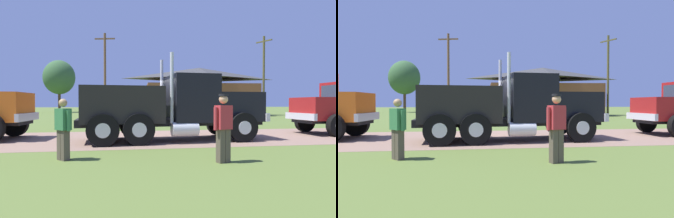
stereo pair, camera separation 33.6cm
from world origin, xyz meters
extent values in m
plane|color=#586C2E|center=(0.00, 0.00, 0.00)|extent=(200.00, 200.00, 0.00)
cube|color=#8B6B58|center=(0.00, 0.00, 0.00)|extent=(120.00, 6.09, 0.01)
cube|color=black|center=(0.26, -0.89, 0.76)|extent=(7.47, 2.07, 0.28)
cube|color=black|center=(2.96, -0.72, 1.36)|extent=(2.10, 2.21, 1.20)
cube|color=silver|center=(3.99, -0.65, 0.94)|extent=(0.31, 2.29, 0.32)
cube|color=black|center=(1.10, -0.84, 1.70)|extent=(1.93, 2.50, 1.88)
cube|color=#2D3D4C|center=(2.00, -0.78, 2.07)|extent=(0.17, 1.99, 0.83)
cylinder|color=silver|center=(0.03, 0.04, 2.08)|extent=(0.14, 0.14, 2.65)
cylinder|color=silver|center=(0.15, -1.85, 2.08)|extent=(0.14, 0.14, 2.65)
cylinder|color=silver|center=(0.63, -1.92, 0.54)|extent=(1.03, 0.58, 0.52)
cube|color=black|center=(-1.70, -1.02, 1.45)|extent=(3.19, 2.58, 1.38)
cylinder|color=black|center=(2.79, 0.47, 0.57)|extent=(1.16, 0.37, 1.14)
cylinder|color=silver|center=(2.77, 0.63, 0.57)|extent=(0.52, 0.07, 0.51)
cylinder|color=black|center=(2.94, -1.91, 0.57)|extent=(1.16, 0.37, 1.14)
cylinder|color=silver|center=(2.95, -2.07, 0.57)|extent=(0.52, 0.07, 0.51)
cylinder|color=black|center=(-2.50, 0.12, 0.57)|extent=(1.16, 0.37, 1.14)
cylinder|color=silver|center=(-2.51, 0.28, 0.57)|extent=(0.52, 0.07, 0.51)
cylinder|color=black|center=(-2.34, -2.26, 0.57)|extent=(1.16, 0.37, 1.14)
cylinder|color=silver|center=(-2.33, -2.42, 0.57)|extent=(0.52, 0.07, 0.51)
cylinder|color=black|center=(-1.25, 0.20, 0.57)|extent=(1.16, 0.37, 1.14)
cylinder|color=silver|center=(-1.26, 0.36, 0.57)|extent=(0.52, 0.07, 0.51)
cylinder|color=black|center=(-1.10, -2.18, 0.57)|extent=(1.16, 0.37, 1.14)
cylinder|color=silver|center=(-1.09, -2.34, 0.57)|extent=(0.52, 0.07, 0.51)
cube|color=orange|center=(-6.50, 0.37, 1.36)|extent=(1.80, 2.09, 1.20)
cube|color=silver|center=(-5.60, 0.33, 0.94)|extent=(0.28, 2.20, 0.32)
cylinder|color=black|center=(-6.52, 1.52, 0.57)|extent=(1.15, 0.36, 1.14)
cylinder|color=silver|center=(-6.51, 1.68, 0.57)|extent=(0.51, 0.07, 0.51)
cube|color=maroon|center=(7.75, 0.16, 1.24)|extent=(1.89, 2.03, 1.09)
cube|color=silver|center=(6.77, 0.15, 0.88)|extent=(0.19, 2.20, 0.32)
cylinder|color=black|center=(7.83, 1.31, 0.51)|extent=(1.02, 0.31, 1.02)
cylinder|color=silver|center=(7.83, 1.47, 0.51)|extent=(0.46, 0.05, 0.46)
cube|color=#B22D33|center=(0.87, -5.38, 1.15)|extent=(0.45, 0.37, 0.60)
sphere|color=tan|center=(0.87, -5.38, 1.61)|extent=(0.23, 0.23, 0.23)
cylinder|color=black|center=(0.87, -5.38, 1.71)|extent=(0.24, 0.24, 0.06)
cube|color=brown|center=(0.95, -5.35, 0.42)|extent=(0.21, 0.22, 0.85)
cube|color=brown|center=(0.79, -5.41, 0.42)|extent=(0.21, 0.22, 0.85)
cylinder|color=#B22D33|center=(1.10, -5.30, 1.12)|extent=(0.10, 0.10, 0.57)
cylinder|color=#B22D33|center=(0.64, -5.46, 1.12)|extent=(0.10, 0.10, 0.57)
cube|color=#33723F|center=(-3.21, -4.44, 1.08)|extent=(0.47, 0.48, 0.57)
sphere|color=tan|center=(-3.21, -4.44, 1.52)|extent=(0.22, 0.22, 0.22)
cube|color=brown|center=(-3.15, -4.50, 0.40)|extent=(0.24, 0.24, 0.80)
cube|color=brown|center=(-3.27, -4.37, 0.40)|extent=(0.24, 0.24, 0.80)
cylinder|color=#33723F|center=(-3.04, -4.62, 1.06)|extent=(0.10, 0.10, 0.54)
cylinder|color=#33723F|center=(-3.38, -4.25, 1.06)|extent=(0.10, 0.10, 0.54)
cube|color=brown|center=(7.65, 21.63, 1.89)|extent=(13.27, 7.73, 3.79)
pyramid|color=#3A3A3A|center=(7.65, 21.63, 5.20)|extent=(13.94, 8.12, 1.42)
cube|color=black|center=(5.53, 18.17, 1.10)|extent=(1.80, 0.15, 2.20)
cylinder|color=brown|center=(-3.62, 18.94, 4.54)|extent=(0.26, 0.26, 9.08)
cube|color=brown|center=(-3.62, 18.94, 8.48)|extent=(2.18, 0.62, 0.14)
cylinder|color=brown|center=(14.74, 18.82, 4.71)|extent=(0.26, 0.26, 9.42)
cube|color=brown|center=(14.74, 18.82, 8.82)|extent=(1.05, 2.06, 0.14)
cylinder|color=#513823|center=(-12.20, 36.80, 1.89)|extent=(0.44, 0.44, 3.78)
ellipsoid|color=#365C32|center=(-12.20, 36.80, 5.83)|extent=(5.14, 5.14, 5.66)
camera|label=1|loc=(-1.63, -12.17, 1.50)|focal=30.00mm
camera|label=2|loc=(-1.30, -12.22, 1.50)|focal=30.00mm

